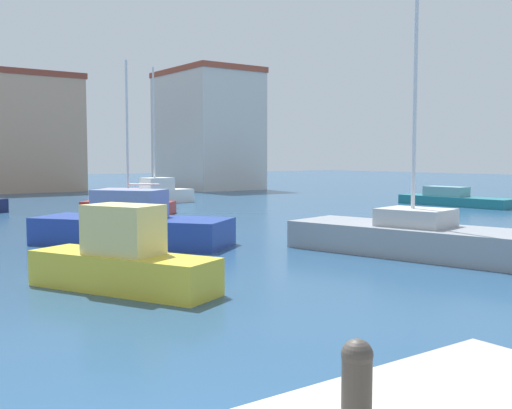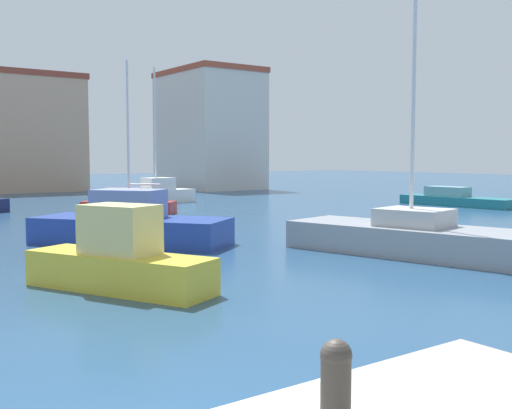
{
  "view_description": "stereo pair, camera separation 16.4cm",
  "coord_description": "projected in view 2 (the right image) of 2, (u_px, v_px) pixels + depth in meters",
  "views": [
    {
      "loc": [
        -2.37,
        -4.32,
        2.96
      ],
      "look_at": [
        13.74,
        17.86,
        0.84
      ],
      "focal_mm": 42.92,
      "sensor_mm": 36.0,
      "label": 1
    },
    {
      "loc": [
        -2.24,
        -4.42,
        2.96
      ],
      "look_at": [
        13.74,
        17.86,
        0.84
      ],
      "focal_mm": 42.92,
      "sensor_mm": 36.0,
      "label": 2
    }
  ],
  "objects": [
    {
      "name": "mooring_bollard",
      "position": [
        336.0,
        382.0,
        4.06
      ],
      "size": [
        0.22,
        0.22,
        0.63
      ],
      "color": "#38332D",
      "rests_on": "pier_quay"
    },
    {
      "name": "motorboat_blue_inner_mooring",
      "position": [
        131.0,
        226.0,
        20.84
      ],
      "size": [
        5.92,
        6.72,
        1.87
      ],
      "color": "#233D93",
      "rests_on": "water"
    },
    {
      "name": "motorboat_yellow_near_pier",
      "position": [
        119.0,
        260.0,
        13.61
      ],
      "size": [
        3.12,
        4.65,
        1.92
      ],
      "color": "gold",
      "rests_on": "water"
    },
    {
      "name": "sailboat_white_outer_mooring",
      "position": [
        156.0,
        193.0,
        39.3
      ],
      "size": [
        5.45,
        2.37,
        8.66
      ],
      "color": "white",
      "rests_on": "water"
    },
    {
      "name": "sailboat_grey_far_left",
      "position": [
        411.0,
        236.0,
        18.66
      ],
      "size": [
        4.28,
        8.06,
        12.37
      ],
      "color": "gray",
      "rests_on": "water"
    },
    {
      "name": "water",
      "position": [
        251.0,
        218.0,
        30.03
      ],
      "size": [
        160.0,
        160.0,
        0.0
      ],
      "primitive_type": "plane",
      "color": "navy",
      "rests_on": "ground"
    },
    {
      "name": "warehouse_block",
      "position": [
        209.0,
        130.0,
        57.71
      ],
      "size": [
        6.94,
        10.03,
        11.1
      ],
      "color": "beige",
      "rests_on": "ground"
    },
    {
      "name": "motorboat_teal_center_channel",
      "position": [
        455.0,
        199.0,
        37.49
      ],
      "size": [
        2.32,
        7.29,
        1.15
      ],
      "color": "#1E707A",
      "rests_on": "water"
    },
    {
      "name": "sailboat_red_far_right",
      "position": [
        127.0,
        203.0,
        32.38
      ],
      "size": [
        4.57,
        4.34,
        8.01
      ],
      "color": "#B22823",
      "rests_on": "water"
    }
  ]
}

